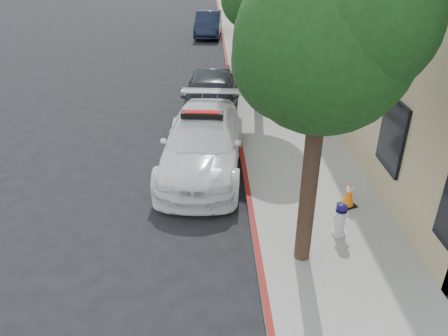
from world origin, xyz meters
TOP-DOWN VIEW (x-y plane):
  - ground at (0.00, 0.00)m, footprint 120.00×120.00m
  - sidewalk at (3.60, 10.00)m, footprint 3.20×50.00m
  - curb_strip at (2.06, 10.00)m, footprint 0.12×50.00m
  - tree_near at (2.93, -2.01)m, footprint 2.92×2.82m
  - police_car at (0.96, 2.01)m, footprint 2.56×5.32m
  - parked_car_mid at (1.20, 5.49)m, footprint 2.17×4.84m
  - parked_car_far at (1.20, 19.45)m, footprint 1.82×4.44m
  - fire_hydrant at (3.80, -1.32)m, footprint 0.32×0.29m
  - traffic_cone at (4.31, -0.26)m, footprint 0.45×0.45m

SIDE VIEW (x-z plane):
  - ground at x=0.00m, z-range 0.00..0.00m
  - sidewalk at x=3.60m, z-range 0.00..0.15m
  - curb_strip at x=2.06m, z-range 0.00..0.15m
  - traffic_cone at x=4.31m, z-range 0.15..0.80m
  - fire_hydrant at x=3.80m, z-range 0.14..0.89m
  - parked_car_far at x=1.20m, z-range 0.00..1.43m
  - police_car at x=0.96m, z-range -0.07..1.57m
  - parked_car_mid at x=1.20m, z-range 0.00..1.61m
  - tree_near at x=2.93m, z-range 1.46..7.08m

